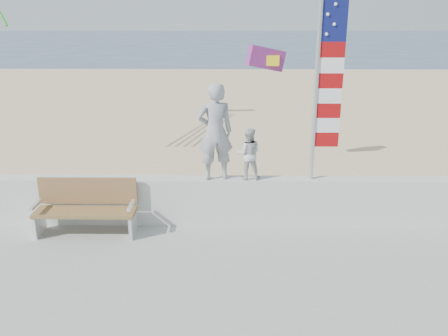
{
  "coord_description": "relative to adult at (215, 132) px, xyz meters",
  "views": [
    {
      "loc": [
        0.3,
        -6.34,
        4.02
      ],
      "look_at": [
        0.2,
        1.8,
        1.35
      ],
      "focal_mm": 38.0,
      "sensor_mm": 36.0,
      "label": 1
    }
  ],
  "objects": [
    {
      "name": "sand",
      "position": [
        -0.03,
        7.0,
        -1.93
      ],
      "size": [
        90.0,
        40.0,
        0.08
      ],
      "primitive_type": "cube",
      "color": "beige",
      "rests_on": "ground"
    },
    {
      "name": "seawall",
      "position": [
        -0.03,
        0.0,
        -1.34
      ],
      "size": [
        30.0,
        0.35,
        0.9
      ],
      "primitive_type": "cube",
      "color": "silver",
      "rests_on": "boardwalk"
    },
    {
      "name": "bench",
      "position": [
        -2.33,
        -0.45,
        -1.28
      ],
      "size": [
        1.8,
        0.57,
        1.0
      ],
      "color": "olive",
      "rests_on": "boardwalk"
    },
    {
      "name": "adult",
      "position": [
        0.0,
        0.0,
        0.0
      ],
      "size": [
        0.72,
        0.55,
        1.79
      ],
      "primitive_type": "imported",
      "rotation": [
        0.0,
        0.0,
        3.34
      ],
      "color": "#99989E",
      "rests_on": "seawall"
    },
    {
      "name": "ground",
      "position": [
        -0.03,
        -2.0,
        -1.97
      ],
      "size": [
        220.0,
        220.0,
        0.0
      ],
      "primitive_type": "plane",
      "color": "#334A66",
      "rests_on": "ground"
    },
    {
      "name": "child",
      "position": [
        0.61,
        0.0,
        -0.41
      ],
      "size": [
        0.47,
        0.37,
        0.96
      ],
      "primitive_type": "imported",
      "rotation": [
        0.0,
        0.0,
        3.15
      ],
      "color": "silver",
      "rests_on": "seawall"
    },
    {
      "name": "flag",
      "position": [
        1.91,
        -0.0,
        1.02
      ],
      "size": [
        0.5,
        0.08,
        3.5
      ],
      "color": "silver",
      "rests_on": "seawall"
    },
    {
      "name": "parafoil_kite",
      "position": [
        1.19,
        3.74,
        0.96
      ],
      "size": [
        1.03,
        0.56,
        0.69
      ],
      "color": "red",
      "rests_on": "ground"
    }
  ]
}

